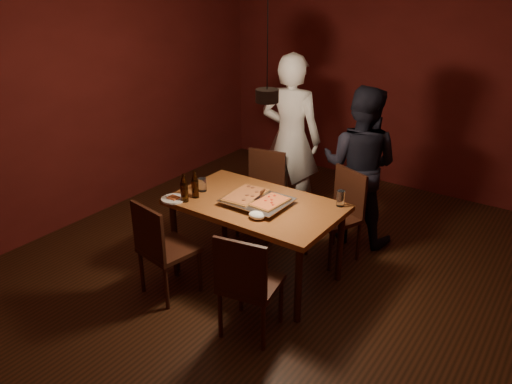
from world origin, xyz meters
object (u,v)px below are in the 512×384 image
Objects in this scene: chair_near_right at (246,278)px; beer_bottle_b at (195,185)px; pizza_tray at (257,202)px; plate_slice at (173,199)px; chair_far_right at (341,206)px; pendant_lamp at (267,94)px; dining_table at (256,210)px; beer_bottle_a at (184,188)px; chair_far_left at (263,185)px; chair_near_left at (160,242)px; diner_dark at (360,166)px; diner_white at (291,139)px.

beer_bottle_b is at bearing 140.01° from chair_near_right.
plate_slice is at bearing -151.60° from pizza_tray.
chair_far_right is 0.50× the size of pendant_lamp.
pendant_lamp reaches higher than dining_table.
pizza_tray is at bearing 29.28° from beer_bottle_a.
chair_far_left is 0.45× the size of pendant_lamp.
chair_near_left is 0.99× the size of chair_near_right.
pendant_lamp is (-0.25, 0.64, 1.22)m from chair_near_right.
chair_far_left is 0.30× the size of diner_dark.
dining_table is 1.28m from diner_dark.
diner_white is (0.13, 1.59, 0.06)m from beer_bottle_a.
beer_bottle_a is at bearing 146.28° from chair_near_right.
beer_bottle_b is 1.13m from pendant_lamp.
pizza_tray is at bearing 99.63° from diner_white.
beer_bottle_b is 0.23m from plate_slice.
plate_slice is at bearing -129.04° from beer_bottle_b.
dining_table is 2.73× the size of pizza_tray.
pendant_lamp reaches higher than diner_white.
chair_near_left is 1.86× the size of beer_bottle_a.
beer_bottle_a is 1.60m from diner_white.
plate_slice is at bearing 68.29° from chair_far_right.
chair_near_right is at bearing -19.06° from plate_slice.
pendant_lamp is (0.72, 0.23, 0.88)m from beer_bottle_a.
pizza_tray is at bearing 108.45° from chair_near_right.
diner_dark is at bearing 73.88° from chair_near_left.
diner_white is 1.70× the size of pendant_lamp.
dining_table is at bearing 80.82° from chair_far_right.
chair_far_left is 1.64m from pendant_lamp.
beer_bottle_b is at bearing -156.23° from dining_table.
diner_white is 0.86m from diner_dark.
chair_near_right is at bearing 111.13° from chair_far_right.
chair_far_right is at bearing 86.31° from diner_dark.
chair_near_right is (0.91, -0.01, 0.00)m from chair_near_left.
beer_bottle_a is 0.16× the size of diner_dark.
chair_near_right is at bearing 109.80° from chair_far_left.
dining_table is 0.59m from beer_bottle_b.
beer_bottle_b is 1.72m from diner_dark.
chair_near_left is 0.45m from plate_slice.
diner_dark reaches higher than chair_far_left.
chair_near_right is 0.45× the size of pendant_lamp.
chair_far_left is at bearing 21.83° from chair_far_right.
chair_far_left is at bearing 86.72° from beer_bottle_b.
pizza_tray is 1.00m from pendant_lamp.
diner_dark is at bearing 78.90° from chair_near_right.
beer_bottle_b is at bearing 76.17° from chair_far_left.
chair_near_left is at bearing -122.53° from dining_table.
diner_dark reaches higher than chair_near_right.
chair_far_left is at bearing 125.68° from pendant_lamp.
chair_near_left is 0.90m from pizza_tray.
chair_far_left is 0.89× the size of chair_far_right.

